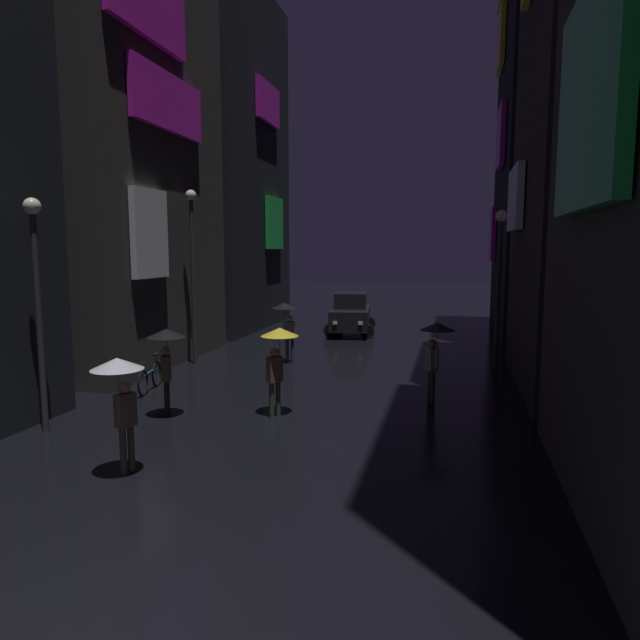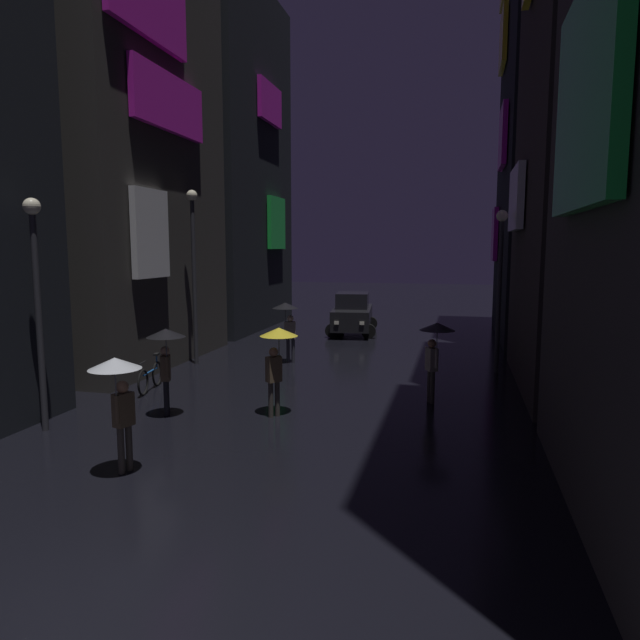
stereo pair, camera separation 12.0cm
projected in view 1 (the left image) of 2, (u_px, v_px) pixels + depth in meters
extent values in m
cube|color=#33302D|center=(118.00, 136.00, 19.11)|extent=(4.00, 8.22, 15.43)
cube|color=white|center=(150.00, 234.00, 17.16)|extent=(0.20, 1.87, 2.67)
cube|color=#F226D8|center=(168.00, 102.00, 18.02)|extent=(0.20, 4.38, 1.77)
cube|color=black|center=(225.00, 162.00, 27.93)|extent=(4.00, 8.60, 16.29)
cube|color=#26E54C|center=(275.00, 223.00, 28.93)|extent=(0.20, 2.33, 2.60)
cube|color=#F226D8|center=(268.00, 103.00, 27.41)|extent=(0.20, 3.04, 1.84)
cube|color=#26E54C|center=(590.00, 95.00, 7.67)|extent=(0.20, 3.69, 3.06)
cube|color=white|center=(515.00, 199.00, 17.13)|extent=(0.20, 2.79, 1.87)
cube|color=black|center=(553.00, 95.00, 24.21)|extent=(4.00, 8.57, 20.84)
cube|color=#F226D8|center=(492.00, 235.00, 27.45)|extent=(0.20, 2.03, 2.50)
cube|color=#F226D8|center=(501.00, 137.00, 23.80)|extent=(0.20, 2.38, 2.50)
cube|color=yellow|center=(501.00, 41.00, 25.47)|extent=(0.20, 2.53, 2.41)
cylinder|color=#2D2D38|center=(292.00, 351.00, 19.88)|extent=(0.12, 0.12, 0.85)
cylinder|color=#2D2D38|center=(287.00, 351.00, 19.86)|extent=(0.12, 0.12, 0.85)
cube|color=gray|center=(290.00, 330.00, 19.78)|extent=(0.40, 0.33, 0.60)
sphere|color=beige|center=(290.00, 318.00, 19.73)|extent=(0.22, 0.22, 0.22)
cylinder|color=gray|center=(285.00, 329.00, 19.70)|extent=(0.09, 0.09, 0.50)
cylinder|color=slate|center=(285.00, 319.00, 19.66)|extent=(0.02, 0.02, 0.77)
cone|color=black|center=(284.00, 305.00, 19.60)|extent=(0.90, 0.90, 0.20)
cylinder|color=#38332D|center=(272.00, 400.00, 13.45)|extent=(0.12, 0.12, 0.85)
cylinder|color=#38332D|center=(278.00, 399.00, 13.56)|extent=(0.12, 0.12, 0.85)
cube|color=brown|center=(275.00, 369.00, 13.42)|extent=(0.39, 0.40, 0.60)
sphere|color=#9E7051|center=(274.00, 352.00, 13.36)|extent=(0.22, 0.22, 0.22)
cylinder|color=brown|center=(280.00, 366.00, 13.55)|extent=(0.09, 0.09, 0.50)
cylinder|color=slate|center=(280.00, 352.00, 13.51)|extent=(0.02, 0.02, 0.77)
cone|color=yellow|center=(280.00, 332.00, 13.45)|extent=(0.90, 0.90, 0.20)
cylinder|color=#38332D|center=(131.00, 448.00, 10.23)|extent=(0.12, 0.12, 0.85)
cylinder|color=#38332D|center=(123.00, 451.00, 10.07)|extent=(0.12, 0.12, 0.85)
cube|color=brown|center=(125.00, 410.00, 10.06)|extent=(0.31, 0.39, 0.60)
sphere|color=#9E7051|center=(124.00, 387.00, 10.01)|extent=(0.22, 0.22, 0.22)
cylinder|color=brown|center=(119.00, 410.00, 9.87)|extent=(0.09, 0.09, 0.50)
cylinder|color=slate|center=(118.00, 391.00, 9.83)|extent=(0.02, 0.02, 0.77)
cone|color=silver|center=(117.00, 364.00, 9.77)|extent=(0.90, 0.90, 0.20)
cylinder|color=#38332D|center=(430.00, 386.00, 14.83)|extent=(0.12, 0.12, 0.85)
cylinder|color=#38332D|center=(433.00, 387.00, 14.66)|extent=(0.12, 0.12, 0.85)
cube|color=gray|center=(432.00, 359.00, 14.66)|extent=(0.35, 0.40, 0.60)
sphere|color=#9E7051|center=(432.00, 343.00, 14.60)|extent=(0.22, 0.22, 0.22)
cylinder|color=gray|center=(437.00, 358.00, 14.49)|extent=(0.09, 0.09, 0.50)
cylinder|color=slate|center=(437.00, 345.00, 14.45)|extent=(0.02, 0.02, 0.77)
cone|color=black|center=(438.00, 326.00, 14.38)|extent=(0.90, 0.90, 0.20)
cylinder|color=black|center=(167.00, 397.00, 13.72)|extent=(0.12, 0.12, 0.85)
cylinder|color=black|center=(167.00, 399.00, 13.55)|extent=(0.12, 0.12, 0.85)
cube|color=brown|center=(166.00, 368.00, 13.54)|extent=(0.34, 0.40, 0.60)
sphere|color=tan|center=(165.00, 351.00, 13.49)|extent=(0.22, 0.22, 0.22)
cylinder|color=brown|center=(168.00, 368.00, 13.37)|extent=(0.09, 0.09, 0.50)
cylinder|color=slate|center=(167.00, 354.00, 13.33)|extent=(0.02, 0.02, 0.77)
cone|color=black|center=(166.00, 333.00, 13.27)|extent=(0.90, 0.90, 0.20)
torus|color=black|center=(143.00, 383.00, 15.42)|extent=(0.19, 0.72, 0.72)
torus|color=black|center=(157.00, 374.00, 16.51)|extent=(0.19, 0.72, 0.72)
cylinder|color=#1E59A5|center=(150.00, 372.00, 15.95)|extent=(0.22, 0.99, 0.05)
cylinder|color=#1E59A5|center=(156.00, 362.00, 16.47)|extent=(0.04, 0.04, 0.40)
cube|color=black|center=(156.00, 355.00, 16.44)|extent=(0.16, 0.26, 0.06)
cylinder|color=black|center=(142.00, 363.00, 15.36)|extent=(0.11, 0.45, 0.03)
cube|color=black|center=(351.00, 317.00, 26.60)|extent=(2.16, 4.27, 0.90)
cube|color=black|center=(351.00, 300.00, 26.49)|extent=(1.65, 2.00, 0.70)
cylinder|color=black|center=(367.00, 331.00, 25.25)|extent=(0.66, 0.29, 0.64)
cylinder|color=black|center=(331.00, 331.00, 25.43)|extent=(0.66, 0.29, 0.64)
cylinder|color=black|center=(369.00, 323.00, 27.87)|extent=(0.66, 0.29, 0.64)
cylinder|color=black|center=(336.00, 323.00, 28.06)|extent=(0.66, 0.29, 0.64)
cube|color=white|center=(360.00, 323.00, 24.49)|extent=(0.21, 0.08, 0.14)
cube|color=white|center=(335.00, 323.00, 24.62)|extent=(0.21, 0.08, 0.14)
cylinder|color=#2D2D33|center=(193.00, 284.00, 19.34)|extent=(0.14, 0.14, 5.55)
sphere|color=#F9EFCC|center=(191.00, 195.00, 18.97)|extent=(0.36, 0.36, 0.36)
cylinder|color=#2D2D33|center=(498.00, 298.00, 18.09)|extent=(0.14, 0.14, 4.80)
sphere|color=#F9EFCC|center=(501.00, 216.00, 17.76)|extent=(0.36, 0.36, 0.36)
cylinder|color=#2D2D33|center=(39.00, 326.00, 12.21)|extent=(0.14, 0.14, 4.67)
sphere|color=#F9EFCC|center=(32.00, 206.00, 11.89)|extent=(0.36, 0.36, 0.36)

